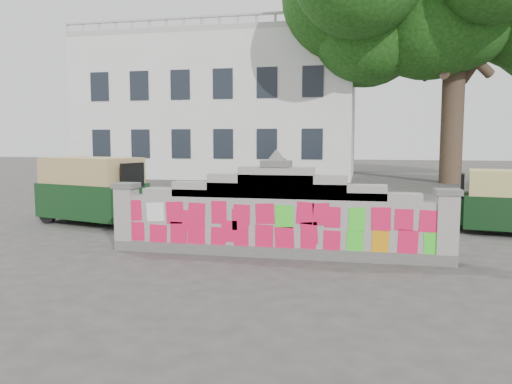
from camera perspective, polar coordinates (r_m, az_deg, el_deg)
ground at (r=9.47m, az=2.29°, el=-7.32°), size 100.00×100.00×0.00m
parapet_wall at (r=9.33m, az=2.30°, el=-2.84°), size 6.48×0.44×2.01m
building at (r=32.28m, az=-3.43°, el=9.15°), size 16.00×10.00×8.90m
shade_tree at (r=28.28m, az=21.97°, el=19.33°), size 12.00×10.00×12.00m
cyclist_bike at (r=11.96m, az=3.07°, el=-2.38°), size 1.80×1.02×0.89m
cyclist_rider at (r=11.92m, az=3.07°, el=-0.91°), size 0.50×0.63×1.51m
pedestrian at (r=12.00m, az=4.86°, el=-0.88°), size 0.91×0.93×1.51m
rickshaw_left at (r=13.75m, az=-17.98°, el=0.30°), size 3.21×2.12×1.73m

